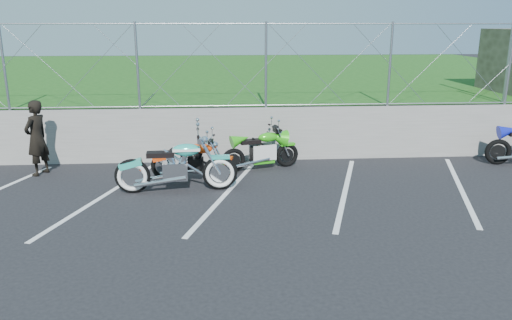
{
  "coord_description": "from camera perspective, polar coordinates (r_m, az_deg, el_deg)",
  "views": [
    {
      "loc": [
        -0.09,
        -8.41,
        3.27
      ],
      "look_at": [
        0.61,
        1.3,
        0.59
      ],
      "focal_mm": 35.0,
      "sensor_mm": 36.0,
      "label": 1
    }
  ],
  "objects": [
    {
      "name": "person_standing",
      "position": [
        11.95,
        -23.78,
        2.32
      ],
      "size": [
        0.6,
        0.71,
        1.66
      ],
      "primitive_type": "imported",
      "rotation": [
        0.0,
        0.0,
        -1.97
      ],
      "color": "black",
      "rests_on": "ground"
    },
    {
      "name": "ground",
      "position": [
        9.02,
        -3.27,
        -5.87
      ],
      "size": [
        90.0,
        90.0,
        0.0
      ],
      "primitive_type": "plane",
      "color": "black",
      "rests_on": "ground"
    },
    {
      "name": "sign_pole",
      "position": [
        14.31,
        27.14,
        11.89
      ],
      "size": [
        0.08,
        0.08,
        3.0
      ],
      "primitive_type": "cylinder",
      "color": "gray",
      "rests_on": "grass_field"
    },
    {
      "name": "naked_orange",
      "position": [
        10.66,
        -7.04,
        -0.28
      ],
      "size": [
        1.88,
        0.69,
        0.96
      ],
      "rotation": [
        0.0,
        0.0,
        -0.25
      ],
      "color": "black",
      "rests_on": "ground"
    },
    {
      "name": "parking_lines",
      "position": [
        10.04,
        3.51,
        -3.6
      ],
      "size": [
        18.29,
        4.31,
        0.01
      ],
      "color": "silver",
      "rests_on": "ground"
    },
    {
      "name": "cruiser_turquoise",
      "position": [
        10.03,
        -8.93,
        -0.91
      ],
      "size": [
        2.43,
        0.77,
        1.2
      ],
      "rotation": [
        0.0,
        0.0,
        0.05
      ],
      "color": "black",
      "rests_on": "ground"
    },
    {
      "name": "retaining_wall",
      "position": [
        12.19,
        -3.59,
        2.97
      ],
      "size": [
        30.0,
        0.22,
        1.3
      ],
      "primitive_type": "cube",
      "color": "slate",
      "rests_on": "ground"
    },
    {
      "name": "chain_link_fence",
      "position": [
        11.94,
        -3.73,
        10.73
      ],
      "size": [
        28.0,
        0.03,
        2.0
      ],
      "color": "gray",
      "rests_on": "retaining_wall"
    },
    {
      "name": "sportbike_green",
      "position": [
        11.41,
        0.67,
        0.96
      ],
      "size": [
        1.84,
        0.76,
        0.98
      ],
      "rotation": [
        0.0,
        0.0,
        0.3
      ],
      "color": "black",
      "rests_on": "ground"
    },
    {
      "name": "grass_field",
      "position": [
        22.06,
        -3.9,
        8.56
      ],
      "size": [
        30.0,
        20.0,
        1.3
      ],
      "primitive_type": "cube",
      "color": "#194713",
      "rests_on": "ground"
    }
  ]
}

